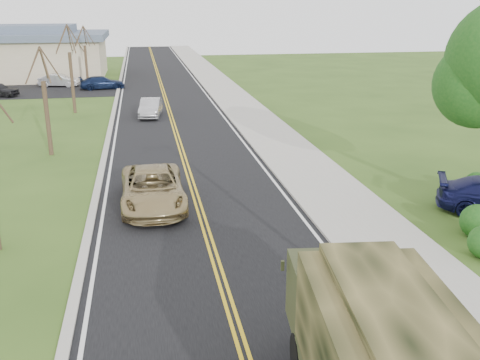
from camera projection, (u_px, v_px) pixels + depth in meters
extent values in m
cube|color=black|center=(165.00, 97.00, 46.99)|extent=(8.00, 120.00, 0.01)
cube|color=#9E998E|center=(212.00, 95.00, 47.69)|extent=(0.30, 120.00, 0.12)
cube|color=#9E998E|center=(231.00, 95.00, 48.00)|extent=(3.20, 120.00, 0.10)
cube|color=#9E998E|center=(117.00, 98.00, 46.26)|extent=(0.30, 120.00, 0.10)
sphere|color=#164614|center=(478.00, 84.00, 19.65)|extent=(3.24, 3.24, 3.24)
cylinder|color=#38281C|center=(47.00, 119.00, 28.35)|extent=(0.24, 0.24, 3.96)
cylinder|color=#38281C|center=(51.00, 64.00, 27.65)|extent=(0.96, 0.32, 1.79)
cylinder|color=#38281C|center=(44.00, 64.00, 28.03)|extent=(0.12, 1.22, 1.65)
cylinder|color=#38281C|center=(33.00, 64.00, 27.54)|extent=(0.93, 0.41, 1.79)
cylinder|color=#38281C|center=(32.00, 67.00, 27.00)|extent=(0.75, 0.99, 1.67)
cylinder|color=#38281C|center=(45.00, 65.00, 27.14)|extent=(0.55, 0.85, 1.80)
cylinder|color=#38281C|center=(72.00, 83.00, 39.49)|extent=(0.24, 0.24, 4.44)
cylinder|color=#38281C|center=(75.00, 38.00, 38.70)|extent=(1.07, 0.35, 2.00)
cylinder|color=#38281C|center=(70.00, 39.00, 39.13)|extent=(0.13, 1.36, 1.84)
cylinder|color=#38281C|center=(61.00, 38.00, 38.58)|extent=(1.03, 0.46, 2.00)
cylinder|color=#38281C|center=(61.00, 40.00, 37.97)|extent=(0.83, 1.10, 1.87)
cylinder|color=#38281C|center=(71.00, 39.00, 38.13)|extent=(0.61, 0.95, 2.01)
cylinder|color=#38281C|center=(87.00, 68.00, 50.75)|extent=(0.24, 0.24, 4.08)
cylinder|color=#38281C|center=(89.00, 36.00, 50.03)|extent=(0.99, 0.33, 1.84)
cylinder|color=#38281C|center=(85.00, 36.00, 50.42)|extent=(0.13, 1.25, 1.69)
cylinder|color=#38281C|center=(79.00, 36.00, 49.92)|extent=(0.95, 0.42, 1.85)
cylinder|color=#38281C|center=(79.00, 37.00, 49.36)|extent=(0.77, 1.02, 1.72)
cylinder|color=#38281C|center=(86.00, 36.00, 49.50)|extent=(0.57, 0.88, 1.85)
cube|color=tan|center=(10.00, 59.00, 58.52)|extent=(20.00, 12.00, 4.20)
cube|color=#475466|center=(7.00, 36.00, 57.77)|extent=(21.00, 13.00, 0.70)
cube|color=#475466|center=(6.00, 29.00, 57.55)|extent=(14.00, 8.00, 0.90)
cube|color=black|center=(56.00, 90.00, 50.87)|extent=(18.00, 10.00, 0.02)
cylinder|color=black|center=(301.00, 357.00, 11.51)|extent=(0.44, 1.06, 1.03)
cylinder|color=black|center=(390.00, 354.00, 11.63)|extent=(0.44, 1.06, 1.03)
cube|color=#343A1F|center=(343.00, 292.00, 11.67)|extent=(2.43, 2.02, 1.31)
cube|color=black|center=(335.00, 266.00, 12.40)|extent=(2.05, 0.31, 0.65)
cube|color=black|center=(400.00, 317.00, 8.22)|extent=(2.06, 5.09, 0.23)
imported|color=#9D8858|center=(153.00, 188.00, 21.39)|extent=(2.54, 5.40, 1.49)
imported|color=#A6A6AA|center=(151.00, 108.00, 38.61)|extent=(1.85, 4.07, 1.29)
imported|color=silver|center=(59.00, 80.00, 52.73)|extent=(3.98, 1.94, 1.26)
imported|color=#0E1936|center=(102.00, 83.00, 51.24)|extent=(4.43, 2.37, 1.22)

